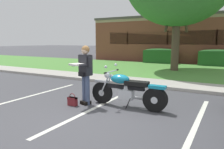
% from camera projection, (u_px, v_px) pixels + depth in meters
% --- Properties ---
extents(ground_plane, '(140.00, 140.00, 0.00)m').
position_uv_depth(ground_plane, '(103.00, 112.00, 5.44)').
color(ground_plane, '#424247').
extents(curb_strip, '(60.00, 0.20, 0.12)m').
position_uv_depth(curb_strip, '(147.00, 86.00, 8.43)').
color(curb_strip, '#ADA89E').
rests_on(curb_strip, ground).
extents(concrete_walk, '(60.00, 1.50, 0.08)m').
position_uv_depth(concrete_walk, '(154.00, 83.00, 9.17)').
color(concrete_walk, '#ADA89E').
rests_on(concrete_walk, ground).
extents(grass_lawn, '(60.00, 7.61, 0.06)m').
position_uv_depth(grass_lawn, '(176.00, 70.00, 13.12)').
color(grass_lawn, '#518E3D').
rests_on(grass_lawn, ground).
extents(stall_stripe_0, '(0.21, 4.40, 0.01)m').
position_uv_depth(stall_stripe_0, '(29.00, 96.00, 7.03)').
color(stall_stripe_0, silver).
rests_on(stall_stripe_0, ground).
extents(stall_stripe_1, '(0.21, 4.40, 0.01)m').
position_uv_depth(stall_stripe_1, '(95.00, 108.00, 5.80)').
color(stall_stripe_1, silver).
rests_on(stall_stripe_1, ground).
extents(stall_stripe_2, '(0.21, 4.40, 0.01)m').
position_uv_depth(stall_stripe_2, '(196.00, 126.00, 4.57)').
color(stall_stripe_2, silver).
rests_on(stall_stripe_2, ground).
extents(motorcycle, '(2.24, 0.82, 1.18)m').
position_uv_depth(motorcycle, '(130.00, 91.00, 5.79)').
color(motorcycle, black).
rests_on(motorcycle, ground).
extents(rider_person, '(0.55, 0.65, 1.70)m').
position_uv_depth(rider_person, '(85.00, 70.00, 6.01)').
color(rider_person, black).
rests_on(rider_person, ground).
extents(handbag, '(0.28, 0.13, 0.36)m').
position_uv_depth(handbag, '(72.00, 101.00, 6.01)').
color(handbag, maroon).
rests_on(handbag, ground).
extents(hedge_left, '(2.57, 0.90, 1.24)m').
position_uv_depth(hedge_left, '(160.00, 56.00, 17.26)').
color(hedge_left, '#235623').
rests_on(hedge_left, ground).
extents(hedge_center_left, '(2.63, 0.90, 1.24)m').
position_uv_depth(hedge_center_left, '(218.00, 58.00, 15.23)').
color(hedge_center_left, '#235623').
rests_on(hedge_center_left, ground).
extents(brick_building, '(21.75, 11.19, 4.03)m').
position_uv_depth(brick_building, '(219.00, 39.00, 20.55)').
color(brick_building, brown).
rests_on(brick_building, ground).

